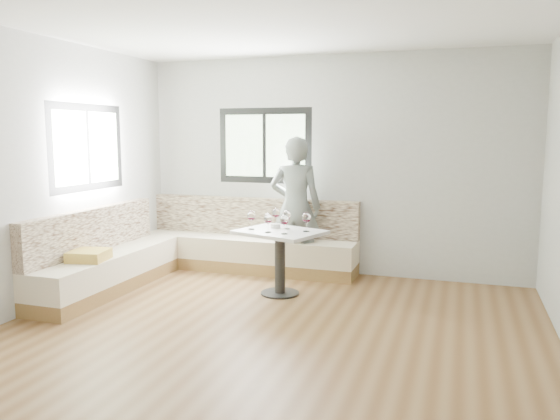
% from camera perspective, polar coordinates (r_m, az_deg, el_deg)
% --- Properties ---
extents(room, '(5.01, 5.01, 2.81)m').
position_cam_1_polar(room, '(4.79, -2.32, 3.25)').
color(room, brown).
rests_on(room, ground).
extents(banquette, '(2.90, 2.80, 0.95)m').
position_cam_1_polar(banquette, '(6.96, -9.38, -4.37)').
color(banquette, olive).
rests_on(banquette, ground).
extents(table, '(1.07, 0.94, 0.73)m').
position_cam_1_polar(table, '(6.14, -0.00, -3.84)').
color(table, black).
rests_on(table, ground).
extents(person, '(0.70, 0.51, 1.78)m').
position_cam_1_polar(person, '(6.90, 1.63, 0.32)').
color(person, slate).
rests_on(person, ground).
extents(olive_ramekin, '(0.11, 0.11, 0.05)m').
position_cam_1_polar(olive_ramekin, '(6.28, -0.47, -1.65)').
color(olive_ramekin, white).
rests_on(olive_ramekin, table).
extents(wine_glass_a, '(0.10, 0.10, 0.21)m').
position_cam_1_polar(wine_glass_a, '(6.16, -3.01, -0.67)').
color(wine_glass_a, white).
rests_on(wine_glass_a, table).
extents(wine_glass_b, '(0.10, 0.10, 0.21)m').
position_cam_1_polar(wine_glass_b, '(5.95, -1.25, -0.96)').
color(wine_glass_b, white).
rests_on(wine_glass_b, table).
extents(wine_glass_c, '(0.10, 0.10, 0.21)m').
position_cam_1_polar(wine_glass_c, '(5.87, 0.46, -1.08)').
color(wine_glass_c, white).
rests_on(wine_glass_c, table).
extents(wine_glass_d, '(0.10, 0.10, 0.21)m').
position_cam_1_polar(wine_glass_d, '(6.18, 0.69, -0.62)').
color(wine_glass_d, white).
rests_on(wine_glass_d, table).
extents(wine_glass_e, '(0.10, 0.10, 0.21)m').
position_cam_1_polar(wine_glass_e, '(6.02, 2.78, -0.86)').
color(wine_glass_e, white).
rests_on(wine_glass_e, table).
extents(wine_glass_f, '(0.10, 0.10, 0.21)m').
position_cam_1_polar(wine_glass_f, '(6.36, -0.42, -0.38)').
color(wine_glass_f, white).
rests_on(wine_glass_f, table).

